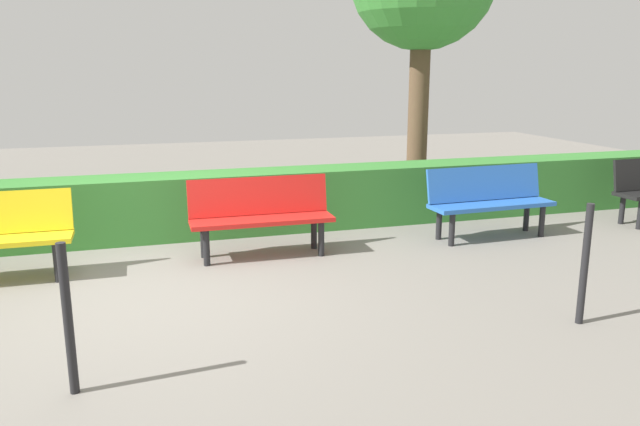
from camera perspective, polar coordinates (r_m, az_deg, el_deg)
ground_plane at (r=6.04m, az=-15.53°, el=-6.95°), size 23.83×23.83×0.00m
bench_blue at (r=7.82m, az=15.29°, el=1.32°), size 1.58×0.52×0.86m
bench_red at (r=6.83m, az=-5.48°, el=0.04°), size 1.56×0.47×0.86m
hedge_row at (r=7.86m, az=-7.08°, el=1.01°), size 19.83×0.64×0.77m
railing_post_mid at (r=5.39m, az=23.21°, el=-4.39°), size 0.06×0.06×1.00m
railing_post_far at (r=4.22m, az=-22.21°, el=-9.09°), size 0.06×0.06×1.00m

